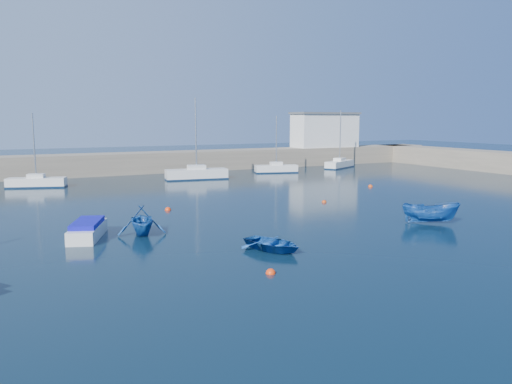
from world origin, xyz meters
name	(u,v)px	position (x,y,z in m)	size (l,w,h in m)	color
ground	(357,268)	(0.00, 0.00, 0.00)	(220.00, 220.00, 0.00)	black
back_wall	(129,163)	(0.00, 46.00, 1.30)	(96.00, 4.50, 2.60)	#7B6F5D
right_arm	(463,159)	(44.00, 32.00, 1.30)	(4.50, 32.00, 2.60)	#7B6F5D
harbor_office	(325,131)	(30.00, 46.00, 5.10)	(10.00, 4.00, 5.00)	silver
sailboat_5	(36,182)	(-11.36, 36.91, 0.55)	(5.85, 3.29, 7.47)	silver
sailboat_6	(197,174)	(5.46, 36.06, 0.65)	(7.21, 2.93, 9.23)	silver
sailboat_7	(276,168)	(17.11, 38.16, 0.56)	(5.65, 2.93, 7.26)	silver
sailboat_8	(340,164)	(28.32, 39.76, 0.56)	(6.21, 4.46, 8.07)	silver
motorboat_1	(88,230)	(-10.15, 11.88, 0.48)	(2.85, 4.42, 1.02)	silver
dinghy_center	(273,244)	(-1.94, 4.59, 0.35)	(2.42, 3.38, 0.70)	#164999
dinghy_left	(141,220)	(-7.13, 11.32, 0.86)	(2.82, 3.27, 1.72)	#164999
dinghy_right	(431,213)	(10.65, 5.87, 0.70)	(1.37, 3.64, 1.41)	#164999
buoy_0	(271,274)	(-3.94, 1.13, 0.00)	(0.45, 0.45, 0.45)	red
buoy_1	(324,202)	(9.26, 16.04, 0.00)	(0.41, 0.41, 0.41)	#CC3F0F
buoy_3	(168,210)	(-3.35, 18.43, 0.00)	(0.48, 0.48, 0.48)	red
buoy_4	(370,187)	(19.01, 21.91, 0.00)	(0.47, 0.47, 0.47)	#CC3F0F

